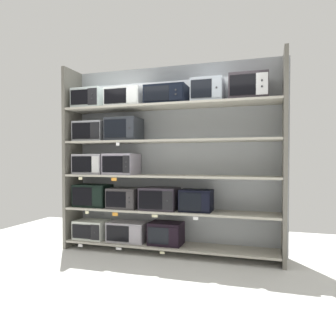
% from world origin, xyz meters
% --- Properties ---
extents(ground, '(7.04, 6.00, 0.02)m').
position_xyz_m(ground, '(0.00, -1.00, -0.01)').
color(ground, silver).
extents(back_panel, '(3.24, 0.04, 2.71)m').
position_xyz_m(back_panel, '(0.00, 0.26, 1.36)').
color(back_panel, '#9EA3A8').
rests_on(back_panel, ground).
extents(upright_left, '(0.05, 0.48, 2.71)m').
position_xyz_m(upright_left, '(-1.55, 0.00, 1.36)').
color(upright_left, '#68645B').
rests_on(upright_left, ground).
extents(upright_right, '(0.05, 0.48, 2.71)m').
position_xyz_m(upright_right, '(1.55, 0.00, 1.36)').
color(upright_right, '#68645B').
rests_on(upright_right, ground).
extents(shelf_0, '(3.04, 0.48, 0.03)m').
position_xyz_m(shelf_0, '(0.00, 0.00, 0.12)').
color(shelf_0, '#ADA899').
rests_on(shelf_0, ground).
extents(microwave_0, '(0.48, 0.38, 0.28)m').
position_xyz_m(microwave_0, '(-1.22, -0.00, 0.27)').
color(microwave_0, silver).
rests_on(microwave_0, shelf_0).
extents(microwave_1, '(0.56, 0.34, 0.29)m').
position_xyz_m(microwave_1, '(-0.62, -0.00, 0.28)').
color(microwave_1, '#A19CA6').
rests_on(microwave_1, shelf_0).
extents(microwave_2, '(0.46, 0.35, 0.31)m').
position_xyz_m(microwave_2, '(-0.03, -0.00, 0.29)').
color(microwave_2, black).
rests_on(microwave_2, shelf_0).
extents(price_tag_0, '(0.07, 0.00, 0.04)m').
position_xyz_m(price_tag_0, '(-1.27, -0.24, 0.08)').
color(price_tag_0, white).
extents(price_tag_1, '(0.09, 0.00, 0.03)m').
position_xyz_m(price_tag_1, '(-0.65, -0.24, 0.08)').
color(price_tag_1, white).
extents(price_tag_2, '(0.07, 0.00, 0.03)m').
position_xyz_m(price_tag_2, '(-0.01, -0.24, 0.08)').
color(price_tag_2, beige).
extents(shelf_1, '(3.04, 0.48, 0.03)m').
position_xyz_m(shelf_1, '(0.00, 0.00, 0.61)').
color(shelf_1, '#ADA899').
extents(microwave_3, '(0.52, 0.36, 0.33)m').
position_xyz_m(microwave_3, '(-1.20, -0.00, 0.79)').
color(microwave_3, black).
rests_on(microwave_3, shelf_1).
extents(microwave_4, '(0.44, 0.43, 0.29)m').
position_xyz_m(microwave_4, '(-0.66, -0.00, 0.77)').
color(microwave_4, '#353233').
rests_on(microwave_4, shelf_1).
extents(microwave_5, '(0.52, 0.41, 0.31)m').
position_xyz_m(microwave_5, '(-0.12, -0.00, 0.78)').
color(microwave_5, '#2D2731').
rests_on(microwave_5, shelf_1).
extents(microwave_6, '(0.43, 0.33, 0.30)m').
position_xyz_m(microwave_6, '(0.41, -0.00, 0.77)').
color(microwave_6, black).
rests_on(microwave_6, shelf_1).
extents(price_tag_3, '(0.05, 0.00, 0.04)m').
position_xyz_m(price_tag_3, '(-1.16, -0.24, 0.57)').
color(price_tag_3, beige).
extents(price_tag_4, '(0.08, 0.00, 0.05)m').
position_xyz_m(price_tag_4, '(-0.70, -0.24, 0.57)').
color(price_tag_4, orange).
extents(price_tag_5, '(0.09, 0.00, 0.04)m').
position_xyz_m(price_tag_5, '(-0.11, -0.24, 0.57)').
color(price_tag_5, beige).
extents(price_tag_6, '(0.07, 0.00, 0.04)m').
position_xyz_m(price_tag_6, '(0.45, -0.24, 0.57)').
color(price_tag_6, white).
extents(shelf_2, '(3.04, 0.48, 0.03)m').
position_xyz_m(shelf_2, '(0.00, 0.00, 1.10)').
color(shelf_2, '#ADA899').
extents(microwave_7, '(0.48, 0.36, 0.30)m').
position_xyz_m(microwave_7, '(-1.22, -0.00, 1.27)').
color(microwave_7, '#A3A0A9').
rests_on(microwave_7, shelf_2).
extents(microwave_8, '(0.45, 0.43, 0.31)m').
position_xyz_m(microwave_8, '(-0.71, -0.00, 1.27)').
color(microwave_8, '#A099AA').
rests_on(microwave_8, shelf_2).
extents(price_tag_7, '(0.06, 0.00, 0.04)m').
position_xyz_m(price_tag_7, '(-1.26, -0.24, 1.06)').
color(price_tag_7, beige).
extents(price_tag_8, '(0.08, 0.00, 0.05)m').
position_xyz_m(price_tag_8, '(-0.72, -0.24, 1.06)').
color(price_tag_8, orange).
extents(shelf_3, '(3.04, 0.48, 0.03)m').
position_xyz_m(shelf_3, '(0.00, 0.00, 1.59)').
color(shelf_3, '#ADA899').
extents(microwave_9, '(0.48, 0.34, 0.30)m').
position_xyz_m(microwave_9, '(-1.22, -0.00, 1.76)').
color(microwave_9, '#979AA1').
rests_on(microwave_9, shelf_3).
extents(microwave_10, '(0.47, 0.41, 0.33)m').
position_xyz_m(microwave_10, '(-0.67, -0.00, 1.78)').
color(microwave_10, '#292C33').
rests_on(microwave_10, shelf_3).
extents(price_tag_9, '(0.05, 0.00, 0.04)m').
position_xyz_m(price_tag_9, '(-0.66, -0.24, 1.55)').
color(price_tag_9, white).
extents(shelf_4, '(3.04, 0.48, 0.03)m').
position_xyz_m(shelf_4, '(0.00, 0.00, 2.09)').
color(shelf_4, '#ADA899').
extents(microwave_11, '(0.46, 0.41, 0.30)m').
position_xyz_m(microwave_11, '(-1.23, -0.00, 2.25)').
color(microwave_11, '#B0BEBC').
rests_on(microwave_11, shelf_4).
extents(microwave_12, '(0.54, 0.36, 0.27)m').
position_xyz_m(microwave_12, '(-0.65, -0.00, 2.24)').
color(microwave_12, silver).
rests_on(microwave_12, shelf_4).
extents(microwave_13, '(0.58, 0.40, 0.26)m').
position_xyz_m(microwave_13, '(-0.02, -0.00, 2.23)').
color(microwave_13, black).
rests_on(microwave_13, shelf_4).
extents(microwave_14, '(0.43, 0.36, 0.32)m').
position_xyz_m(microwave_14, '(0.57, -0.00, 2.26)').
color(microwave_14, '#96A1AB').
rests_on(microwave_14, shelf_4).
extents(microwave_15, '(0.49, 0.40, 0.34)m').
position_xyz_m(microwave_15, '(1.10, -0.00, 2.27)').
color(microwave_15, '#2F2A2F').
rests_on(microwave_15, shelf_4).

